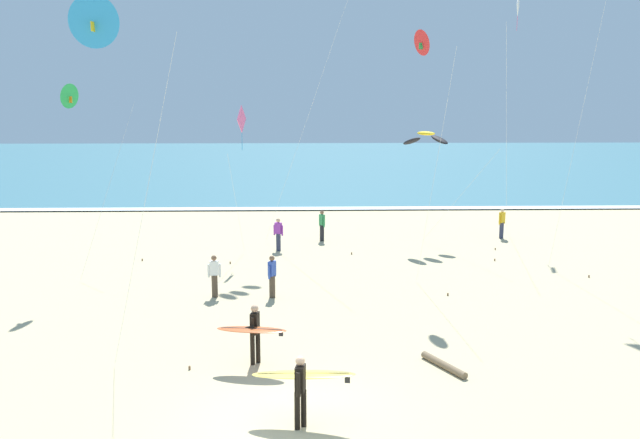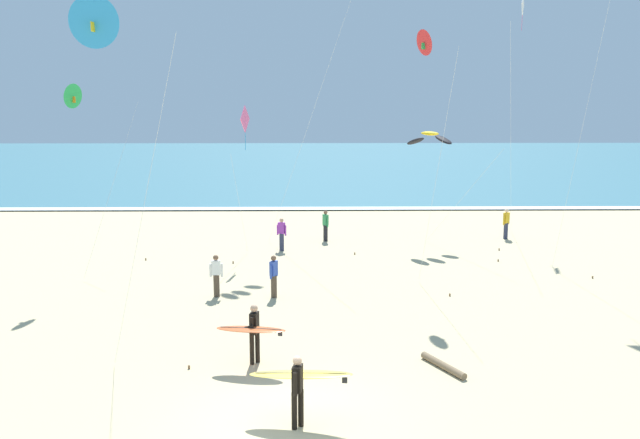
# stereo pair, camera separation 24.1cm
# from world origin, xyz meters

# --- Properties ---
(ground_plane) EXTENTS (160.00, 160.00, 0.00)m
(ground_plane) POSITION_xyz_m (0.00, 0.00, 0.00)
(ground_plane) COLOR #CCB789
(ocean_water) EXTENTS (160.00, 60.00, 0.08)m
(ocean_water) POSITION_xyz_m (0.00, 58.48, 0.04)
(ocean_water) COLOR teal
(ocean_water) RESTS_ON ground
(shoreline_foam) EXTENTS (160.00, 1.12, 0.01)m
(shoreline_foam) POSITION_xyz_m (0.00, 28.78, 0.09)
(shoreline_foam) COLOR white
(shoreline_foam) RESTS_ON ocean_water
(surfer_lead) EXTENTS (2.47, 1.09, 1.71)m
(surfer_lead) POSITION_xyz_m (0.27, -0.21, 1.05)
(surfer_lead) COLOR black
(surfer_lead) RESTS_ON ground
(surfer_trailing) EXTENTS (2.00, 1.06, 1.71)m
(surfer_trailing) POSITION_xyz_m (-1.06, 3.17, 1.04)
(surfer_trailing) COLOR black
(surfer_trailing) RESTS_ON ground
(kite_diamond_rose_near) EXTENTS (0.65, 2.56, 6.91)m
(kite_diamond_rose_near) POSITION_xyz_m (-2.47, 16.50, 6.10)
(kite_diamond_rose_near) COLOR pink
(kite_diamond_rose_near) RESTS_ON ground
(kite_delta_cobalt_mid) EXTENTS (2.78, 0.48, 9.86)m
(kite_delta_cobalt_mid) POSITION_xyz_m (-4.87, 3.14, 9.16)
(kite_delta_cobalt_mid) COLOR #2D99DB
(kite_delta_cobalt_mid) RESTS_ON ground
(kite_arc_golden_far) EXTENTS (3.88, 5.19, 5.60)m
(kite_arc_golden_far) POSITION_xyz_m (6.43, 18.86, 5.26)
(kite_arc_golden_far) COLOR black
(kite_arc_golden_far) RESTS_ON ground
(kite_delta_scarlet_distant) EXTENTS (1.25, 2.42, 9.81)m
(kite_delta_scarlet_distant) POSITION_xyz_m (4.86, 11.44, 9.25)
(kite_delta_scarlet_distant) COLOR red
(kite_delta_scarlet_distant) RESTS_ON ground
(kite_delta_emerald_close) EXTENTS (1.99, 3.96, 7.82)m
(kite_delta_emerald_close) POSITION_xyz_m (-8.59, 11.82, 7.29)
(kite_delta_emerald_close) COLOR green
(kite_delta_emerald_close) RESTS_ON ground
(kite_diamond_ivory_extra) EXTENTS (2.17, 5.13, 12.52)m
(kite_diamond_ivory_extra) POSITION_xyz_m (11.43, 21.36, 11.36)
(kite_diamond_ivory_extra) COLOR white
(kite_diamond_ivory_extra) RESTS_ON ground
(bystander_purple_top) EXTENTS (0.47, 0.29, 1.59)m
(bystander_purple_top) POSITION_xyz_m (-0.87, 17.09, 0.81)
(bystander_purple_top) COLOR #2D334C
(bystander_purple_top) RESTS_ON ground
(bystander_yellow_top) EXTENTS (0.41, 0.35, 1.59)m
(bystander_yellow_top) POSITION_xyz_m (10.66, 19.65, 0.81)
(bystander_yellow_top) COLOR #2D334C
(bystander_yellow_top) RESTS_ON ground
(bystander_green_top) EXTENTS (0.31, 0.45, 1.59)m
(bystander_green_top) POSITION_xyz_m (1.28, 19.21, 0.81)
(bystander_green_top) COLOR black
(bystander_green_top) RESTS_ON ground
(bystander_white_top) EXTENTS (0.50, 0.22, 1.59)m
(bystander_white_top) POSITION_xyz_m (-2.96, 9.65, 0.81)
(bystander_white_top) COLOR #4C3D2D
(bystander_white_top) RESTS_ON ground
(bystander_blue_top) EXTENTS (0.31, 0.45, 1.59)m
(bystander_blue_top) POSITION_xyz_m (-0.83, 9.53, 0.81)
(bystander_blue_top) COLOR #4C3D2D
(bystander_blue_top) RESTS_ON ground
(driftwood_log) EXTENTS (0.99, 1.64, 0.20)m
(driftwood_log) POSITION_xyz_m (4.16, 2.86, 0.10)
(driftwood_log) COLOR #846B4C
(driftwood_log) RESTS_ON ground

